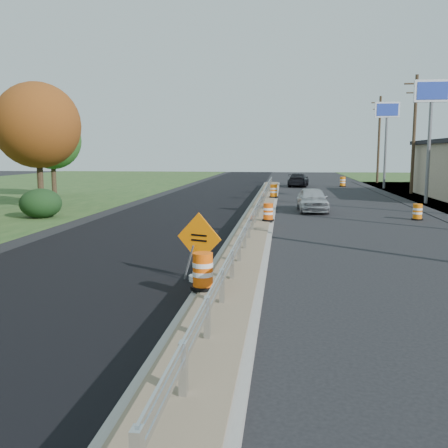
# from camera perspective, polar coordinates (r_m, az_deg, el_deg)

# --- Properties ---
(ground) EXTENTS (140.00, 140.00, 0.00)m
(ground) POSITION_cam_1_polar(r_m,az_deg,el_deg) (18.22, 2.86, -2.27)
(ground) COLOR black
(ground) RESTS_ON ground
(milled_overlay) EXTENTS (7.20, 120.00, 0.01)m
(milled_overlay) POSITION_cam_1_polar(r_m,az_deg,el_deg) (28.63, -4.55, 1.51)
(milled_overlay) COLOR black
(milled_overlay) RESTS_ON ground
(median) EXTENTS (1.60, 55.00, 0.23)m
(median) POSITION_cam_1_polar(r_m,az_deg,el_deg) (26.11, 4.08, 1.11)
(median) COLOR gray
(median) RESTS_ON ground
(guardrail) EXTENTS (0.10, 46.15, 0.72)m
(guardrail) POSITION_cam_1_polar(r_m,az_deg,el_deg) (27.03, 4.20, 2.66)
(guardrail) COLOR silver
(guardrail) RESTS_ON median
(pylon_sign_mid) EXTENTS (2.20, 0.30, 7.90)m
(pylon_sign_mid) POSITION_cam_1_polar(r_m,az_deg,el_deg) (35.28, 22.62, 12.69)
(pylon_sign_mid) COLOR slate
(pylon_sign_mid) RESTS_ON ground
(pylon_sign_north) EXTENTS (2.20, 0.30, 7.90)m
(pylon_sign_north) POSITION_cam_1_polar(r_m,az_deg,el_deg) (48.88, 18.12, 11.46)
(pylon_sign_north) COLOR slate
(pylon_sign_north) RESTS_ON ground
(utility_pole_nmid) EXTENTS (1.90, 0.26, 9.40)m
(utility_pole_nmid) POSITION_cam_1_polar(r_m,az_deg,el_deg) (43.16, 20.91, 9.78)
(utility_pole_nmid) COLOR #473523
(utility_pole_nmid) RESTS_ON ground
(utility_pole_north) EXTENTS (1.90, 0.26, 9.40)m
(utility_pole_north) POSITION_cam_1_polar(r_m,az_deg,el_deg) (57.83, 17.29, 9.38)
(utility_pole_north) COLOR #473523
(utility_pole_north) RESTS_ON ground
(hedge_north) EXTENTS (2.09, 2.09, 1.52)m
(hedge_north) POSITION_cam_1_polar(r_m,az_deg,el_deg) (26.95, -20.21, 2.24)
(hedge_north) COLOR black
(hedge_north) RESTS_ON ground
(tree_near_red) EXTENTS (4.95, 4.95, 7.35)m
(tree_near_red) POSITION_cam_1_polar(r_m,az_deg,el_deg) (31.34, -20.54, 10.49)
(tree_near_red) COLOR #473523
(tree_near_red) RESTS_ON ground
(tree_near_back) EXTENTS (4.29, 4.29, 6.37)m
(tree_near_back) POSITION_cam_1_polar(r_m,az_deg,el_deg) (39.82, -19.06, 9.01)
(tree_near_back) COLOR #473523
(tree_near_back) RESTS_ON ground
(caution_sign) EXTENTS (1.21, 0.54, 1.78)m
(caution_sign) POSITION_cam_1_polar(r_m,az_deg,el_deg) (12.88, -2.85, -4.58)
(caution_sign) COLOR white
(caution_sign) RESTS_ON ground
(barrel_median_near) EXTENTS (0.57, 0.57, 0.83)m
(barrel_median_near) POSITION_cam_1_polar(r_m,az_deg,el_deg) (11.28, -2.43, -5.48)
(barrel_median_near) COLOR black
(barrel_median_near) RESTS_ON median
(barrel_median_mid) EXTENTS (0.55, 0.55, 0.81)m
(barrel_median_mid) POSITION_cam_1_polar(r_m,az_deg,el_deg) (22.67, 5.07, 1.32)
(barrel_median_mid) COLOR black
(barrel_median_mid) RESTS_ON median
(barrel_median_far) EXTENTS (0.62, 0.62, 0.91)m
(barrel_median_far) POSITION_cam_1_polar(r_m,az_deg,el_deg) (34.77, 5.70, 3.75)
(barrel_median_far) COLOR black
(barrel_median_far) RESTS_ON median
(barrel_shoulder_near) EXTENTS (0.54, 0.54, 0.80)m
(barrel_shoulder_near) POSITION_cam_1_polar(r_m,az_deg,el_deg) (26.42, 21.24, 1.26)
(barrel_shoulder_near) COLOR black
(barrel_shoulder_near) RESTS_ON ground
(barrel_shoulder_far) EXTENTS (0.67, 0.67, 0.98)m
(barrel_shoulder_far) POSITION_cam_1_polar(r_m,az_deg,el_deg) (50.60, 13.41, 4.70)
(barrel_shoulder_far) COLOR black
(barrel_shoulder_far) RESTS_ON ground
(car_silver) EXTENTS (1.80, 4.08, 1.37)m
(car_silver) POSITION_cam_1_polar(r_m,az_deg,el_deg) (28.68, 10.06, 2.78)
(car_silver) COLOR silver
(car_silver) RESTS_ON ground
(car_dark_far) EXTENTS (2.32, 4.74, 1.33)m
(car_dark_far) POSITION_cam_1_polar(r_m,az_deg,el_deg) (50.04, 8.49, 5.02)
(car_dark_far) COLOR black
(car_dark_far) RESTS_ON ground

